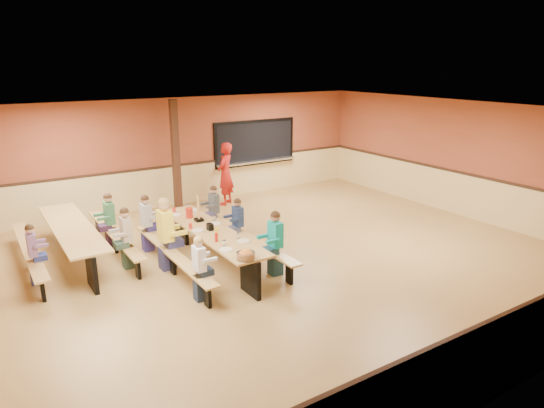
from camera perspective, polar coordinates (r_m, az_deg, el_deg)
ground at (r=9.97m, az=-0.19°, el=-6.84°), size 12.00×12.00×0.00m
room_envelope at (r=9.72m, az=-0.20°, el=-3.10°), size 12.04×10.04×3.02m
kitchen_pass_through at (r=14.95m, az=-1.99°, el=6.99°), size 2.78×0.28×1.38m
structural_post at (r=13.24m, az=-11.25°, el=5.50°), size 0.18×0.18×3.00m
cafeteria_table_main at (r=9.74m, az=-7.16°, el=-4.23°), size 1.91×3.70×0.74m
cafeteria_table_second at (r=10.67m, az=-22.39°, el=-3.53°), size 1.91×3.70×0.74m
seated_child_white_left at (r=8.34m, az=-8.52°, el=-7.59°), size 0.34×0.28×1.14m
seated_adult_yellow at (r=9.64m, az=-12.40°, el=-3.54°), size 0.47×0.39×1.42m
seated_child_grey_left at (r=10.71m, az=-14.54°, el=-2.23°), size 0.38×0.31×1.22m
seated_child_teal_right at (r=9.20m, az=0.40°, el=-4.70°), size 0.39×0.32×1.25m
seated_child_navy_right at (r=10.40m, az=-4.02°, el=-2.49°), size 0.34×0.28×1.15m
seated_child_char_right at (r=11.38m, az=-6.82°, el=-0.82°), size 0.35×0.29×1.17m
seated_child_purple_sec at (r=9.85m, az=-26.28°, el=-5.39°), size 0.33×0.27×1.13m
seated_child_green_sec at (r=11.04m, az=-18.52°, el=-1.98°), size 0.38×0.31×1.23m
seated_child_tan_sec at (r=9.93m, az=-16.74°, el=-3.90°), size 0.37×0.31×1.22m
standing_woman at (r=13.78m, az=-5.52°, el=3.55°), size 0.77×0.74×1.77m
punch_pitcher at (r=10.44m, az=-9.71°, el=-1.03°), size 0.16×0.16×0.22m
chip_bowl at (r=8.20m, az=-3.11°, el=-6.00°), size 0.32×0.32×0.15m
napkin_dispenser at (r=9.64m, az=-7.31°, el=-2.68°), size 0.10×0.14×0.13m
condiment_mustard at (r=9.27m, az=-6.54°, el=-3.32°), size 0.06×0.06×0.17m
condiment_ketchup at (r=9.00m, az=-6.58°, el=-3.93°), size 0.06×0.06×0.17m
table_paddle at (r=10.18m, az=-8.63°, el=-1.27°), size 0.16×0.16×0.56m
place_settings at (r=9.65m, az=-7.22°, el=-2.73°), size 0.65×3.30×0.11m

